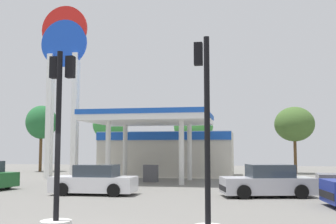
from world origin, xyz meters
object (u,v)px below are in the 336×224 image
traffic_signal_2 (207,173)px  tree_3 (294,124)px  station_pole_sign (63,69)px  tree_1 (109,125)px  traffic_signal_0 (58,173)px  car_0 (267,182)px  tree_2 (193,126)px  tree_0 (41,122)px  car_1 (94,181)px

traffic_signal_2 → tree_3: 27.85m
station_pole_sign → tree_1: (0.08, 10.39, -3.48)m
station_pole_sign → traffic_signal_0: size_ratio=2.76×
car_0 → tree_2: (-5.63, 19.15, 3.66)m
traffic_signal_0 → tree_0: 30.49m
tree_2 → tree_3: tree_2 is taller
tree_0 → tree_3: tree_0 is taller
tree_0 → tree_1: tree_0 is taller
traffic_signal_0 → tree_3: bearing=71.7°
tree_1 → tree_2: tree_1 is taller
car_1 → tree_1: bearing=107.0°
car_0 → traffic_signal_2: bearing=-102.0°
tree_3 → car_1: bearing=-121.0°
tree_0 → traffic_signal_2: bearing=-55.3°
tree_0 → station_pole_sign: bearing=-54.3°
tree_3 → tree_0: bearing=-178.1°
traffic_signal_2 → tree_1: (-12.04, 28.18, 3.00)m
tree_0 → car_1: bearing=-55.7°
traffic_signal_0 → tree_3: size_ratio=0.79×
tree_0 → tree_1: (6.29, 1.75, -0.17)m
station_pole_sign → tree_0: (-6.21, 8.64, -3.31)m
car_0 → tree_3: bearing=79.4°
tree_0 → tree_2: bearing=6.4°
station_pole_sign → tree_1: bearing=89.6°
traffic_signal_2 → tree_0: tree_0 is taller
station_pole_sign → tree_0: 11.15m
traffic_signal_2 → tree_2: tree_2 is taller
car_1 → tree_1: 21.07m
car_1 → traffic_signal_0: bearing=-75.3°
traffic_signal_2 → tree_0: (-18.33, 26.43, 3.17)m
station_pole_sign → tree_2: 13.78m
traffic_signal_2 → tree_3: bearing=78.9°
traffic_signal_2 → tree_3: size_ratio=0.83×
car_0 → car_1: 7.92m
tree_1 → tree_3: 17.38m
car_0 → tree_2: size_ratio=0.71×
traffic_signal_2 → tree_2: 28.45m
car_1 → tree_3: size_ratio=0.67×
car_1 → tree_3: tree_3 is taller
traffic_signal_0 → traffic_signal_2: traffic_signal_2 is taller
station_pole_sign → tree_3: bearing=28.4°
traffic_signal_0 → tree_2: 28.37m
traffic_signal_0 → tree_1: size_ratio=0.76×
station_pole_sign → tree_2: station_pole_sign is taller
car_0 → tree_1: tree_1 is taller
traffic_signal_0 → tree_0: bearing=118.7°
traffic_signal_0 → tree_0: size_ratio=0.73×
traffic_signal_0 → tree_2: tree_2 is taller
car_1 → traffic_signal_2: bearing=-54.4°
station_pole_sign → car_0: bearing=-32.3°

